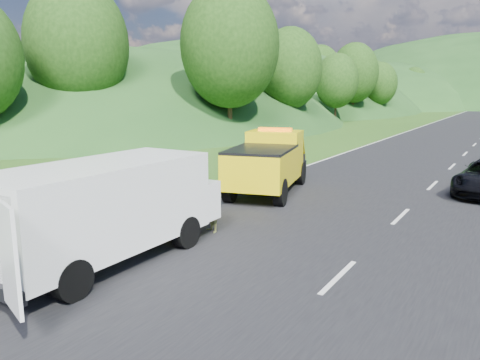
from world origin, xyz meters
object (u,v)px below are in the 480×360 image
Objects in this scene: worker at (84,273)px; tow_truck at (268,162)px; spare_tire at (59,291)px; white_van at (107,206)px; child at (212,233)px; woman at (195,215)px; suitcase at (187,199)px.

tow_truck is at bearing 77.38° from worker.
worker is 1.02m from spare_tire.
white_van is 6.51× the size of child.
tow_truck is 5.89× the size of child.
woman is (-0.88, 4.62, -1.41)m from white_van.
worker reaches higher than child.
woman is 1.19m from suitcase.
spare_tire is at bearing -77.93° from white_van.
white_van reaches higher than worker.
tow_truck is 3.79× the size of woman.
tow_truck is at bearing 92.09° from white_van.
child is at bearing 64.50° from worker.
child is at bearing 85.49° from spare_tire.
tow_truck is 6.01m from child.
child is 0.58× the size of worker.
tow_truck is at bearing 94.19° from spare_tire.
suitcase is 7.48m from spare_tire.
suitcase is at bearing 38.69° from woman.
child is at bearing -39.05° from suitcase.
white_van reaches higher than woman.
white_van is at bearing -101.77° from tow_truck.
child is (1.67, -1.37, 0.00)m from woman.
tow_truck is 9.02m from white_van.
woman is 1.56× the size of child.
white_van reaches higher than spare_tire.
child is 5.08m from spare_tire.
tow_truck is 9.95m from worker.
suitcase is (-1.38, -3.67, -0.96)m from tow_truck.
white_van is at bearing 78.37° from worker.
white_van is at bearing -80.90° from child.
woman is at bearing -38.61° from suitcase.
tow_truck reaches higher than spare_tire.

